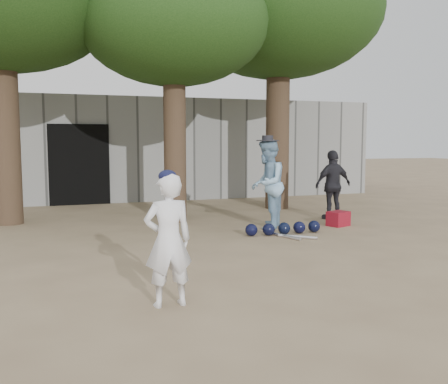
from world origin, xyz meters
name	(u,v)px	position (x,y,z in m)	size (l,w,h in m)	color
ground	(207,270)	(0.00, 0.00, 0.00)	(70.00, 70.00, 0.00)	#937C5E
boy_player	(168,240)	(-0.81, -1.26, 0.71)	(0.52, 0.34, 1.41)	white
spectator_blue	(267,184)	(2.12, 2.73, 0.89)	(0.87, 0.68, 1.78)	#89B3D4
spectator_dark	(333,185)	(3.98, 3.31, 0.77)	(0.90, 0.38, 1.54)	black
red_bag	(338,219)	(3.62, 2.49, 0.15)	(0.42, 0.32, 0.30)	maroon
back_building	(112,148)	(0.00, 10.33, 1.50)	(16.00, 5.24, 3.00)	gray
helmet_row	(284,228)	(2.14, 2.01, 0.12)	(1.51, 0.29, 0.23)	black
bat_pile	(292,236)	(2.12, 1.65, 0.03)	(0.61, 0.73, 0.06)	silver
tree_row	(171,10)	(0.74, 5.02, 4.69)	(11.40, 5.80, 6.69)	brown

